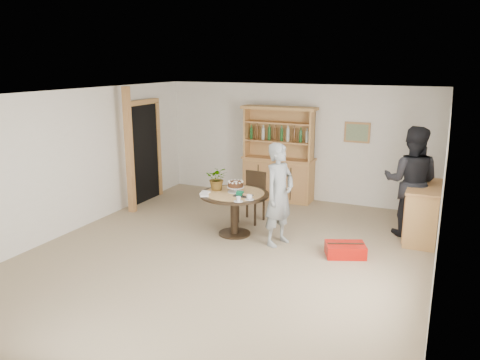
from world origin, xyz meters
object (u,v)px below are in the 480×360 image
hutch (279,169)px  teen_boy (279,195)px  red_suitcase (345,250)px  dining_table (234,201)px  dining_chair (253,193)px  adult_person (411,182)px  sideboard (423,212)px

hutch → teen_boy: size_ratio=1.20×
hutch → red_suitcase: bearing=-51.5°
dining_table → teen_boy: 0.89m
dining_table → teen_boy: teen_boy is taller
dining_table → red_suitcase: (1.98, -0.16, -0.50)m
red_suitcase → dining_table: bearing=153.3°
dining_table → red_suitcase: dining_table is taller
teen_boy → red_suitcase: (1.13, -0.06, -0.75)m
dining_chair → adult_person: 2.82m
dining_chair → teen_boy: teen_boy is taller
hutch → teen_boy: 2.63m
hutch → dining_chair: size_ratio=2.16×
hutch → sideboard: size_ratio=1.62×
hutch → red_suitcase: (2.01, -2.53, -0.59)m
hutch → red_suitcase: size_ratio=2.89×
red_suitcase → teen_boy: bearing=155.0°
red_suitcase → sideboard: bearing=29.2°
adult_person → red_suitcase: 1.82m
hutch → adult_person: size_ratio=1.07×
sideboard → adult_person: adult_person is taller
dining_chair → red_suitcase: bearing=-21.6°
sideboard → adult_person: (-0.24, 0.11, 0.49)m
sideboard → dining_chair: bearing=-174.3°
dining_chair → adult_person: bearing=13.4°
adult_person → sideboard: bearing=158.3°
hutch → adult_person: hutch is taller
sideboard → teen_boy: teen_boy is taller
sideboard → red_suitcase: size_ratio=1.78×
hutch → dining_chair: hutch is taller
sideboard → red_suitcase: 1.69m
adult_person → teen_boy: bearing=36.9°
sideboard → teen_boy: (-2.16, -1.23, 0.38)m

